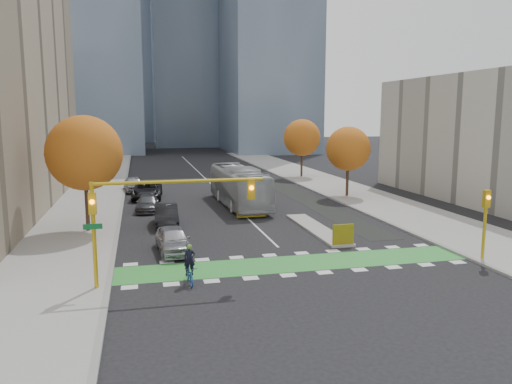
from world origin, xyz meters
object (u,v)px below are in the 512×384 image
traffic_signal_east (486,214)px  cyclist (190,270)px  traffic_signal_west (149,205)px  parked_car_b (166,215)px  parked_car_d (147,190)px  parked_car_e (134,184)px  hazard_board (343,234)px  tree_east_far (302,138)px  bus (239,186)px  parked_car_a (173,240)px  parked_car_c (147,203)px  tree_east_near (348,149)px  tree_west (84,153)px

traffic_signal_east → cyclist: traffic_signal_east is taller
traffic_signal_east → cyclist: bearing=180.0°
traffic_signal_west → cyclist: bearing=0.4°
parked_car_b → parked_car_d: bearing=96.4°
traffic_signal_west → parked_car_e: 31.30m
traffic_signal_east → parked_car_d: size_ratio=0.68×
hazard_board → tree_east_far: tree_east_far is taller
bus → parked_car_a: bus is taller
bus → parked_car_c: (-8.22, -0.80, -1.12)m
tree_east_far → parked_car_e: (-21.50, -7.40, -4.44)m
tree_east_near → parked_car_e: 23.05m
tree_east_far → parked_car_b: (-19.00, -25.20, -4.44)m
tree_west → tree_east_far: bearing=46.7°
traffic_signal_west → parked_car_d: 26.31m
hazard_board → tree_west: (-16.00, 7.80, 4.82)m
cyclist → parked_car_a: cyclist is taller
cyclist → parked_car_e: 31.24m
tree_west → parked_car_e: 19.45m
tree_east_far → traffic_signal_west: 43.61m
parked_car_e → parked_car_c: bearing=-89.9°
tree_east_near → parked_car_d: bearing=169.6°
parked_car_a → tree_east_far: bearing=56.2°
tree_east_far → bus: size_ratio=0.60×
cyclist → parked_car_a: (-0.41, 5.84, 0.12)m
tree_east_far → parked_car_d: 24.07m
tree_east_near → parked_car_d: (-19.66, 3.60, -4.03)m
parked_car_a → parked_car_c: size_ratio=1.00×
cyclist → parked_car_d: bearing=89.5°
tree_east_far → parked_car_c: 28.06m
hazard_board → parked_car_b: (-10.50, 8.60, 0.00)m
traffic_signal_west → parked_car_d: size_ratio=1.41×
parked_car_c → tree_west: bearing=-116.5°
traffic_signal_west → bus: traffic_signal_west is taller
traffic_signal_east → bus: (-10.05, 20.44, -0.95)m
traffic_signal_west → bus: (8.38, 20.44, -2.25)m
tree_east_far → traffic_signal_east: tree_east_far is taller
tree_east_far → bus: 21.99m
tree_west → parked_car_d: tree_west is taller
tree_east_near → traffic_signal_west: (-19.93, -22.51, -0.83)m
traffic_signal_east → parked_car_d: (-18.16, 26.11, -1.90)m
tree_east_near → traffic_signal_west: bearing=-131.5°
tree_east_near → parked_car_a: size_ratio=1.53×
tree_west → parked_car_e: tree_west is taller
tree_west → tree_east_near: size_ratio=1.16×
parked_car_d → bus: bearing=-30.4°
traffic_signal_west → tree_east_far: bearing=62.1°
tree_west → parked_car_a: tree_west is taller
tree_west → bus: (12.45, 7.93, -3.83)m
parked_car_c → traffic_signal_east: bearing=-42.8°
hazard_board → tree_east_far: size_ratio=0.18×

